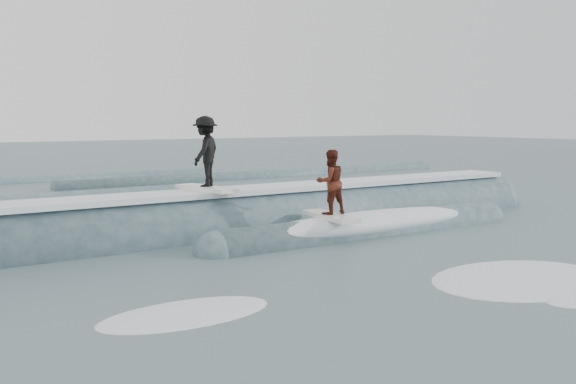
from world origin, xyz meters
TOP-DOWN VIEW (x-y plane):
  - ground at (0.00, 0.00)m, footprint 160.00×160.00m
  - breaking_wave at (0.29, 4.55)m, footprint 20.52×3.88m
  - surfer_black at (-1.84, 4.90)m, footprint 1.30×2.06m
  - surfer_red at (0.44, 2.70)m, footprint 0.82×2.06m
  - whitewater at (0.43, -2.13)m, footprint 15.81×5.91m
  - far_swells at (-0.17, 17.65)m, footprint 39.23×8.65m

SIDE VIEW (x-z plane):
  - ground at x=0.00m, z-range 0.00..0.00m
  - whitewater at x=0.43m, z-range -0.05..0.05m
  - far_swells at x=-0.17m, z-range -0.40..0.40m
  - breaking_wave at x=0.29m, z-range -1.05..1.14m
  - surfer_red at x=0.44m, z-range 0.48..2.17m
  - surfer_black at x=-1.84m, z-range 1.15..3.03m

